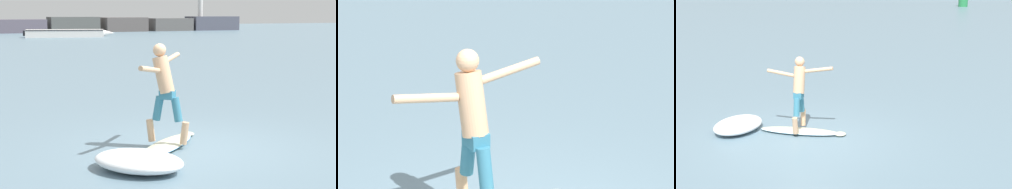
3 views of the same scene
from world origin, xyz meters
TOP-DOWN VIEW (x-y plane):
  - ground_plane at (0.00, 0.00)m, footprint 200.00×200.00m
  - surfboard at (-0.38, 0.17)m, footprint 1.91×1.84m
  - surfer at (-0.45, 0.19)m, footprint 1.30×1.23m
  - wave_foam_at_tail at (-1.46, -1.06)m, footprint 1.76×1.87m

SIDE VIEW (x-z plane):
  - ground_plane at x=0.00m, z-range 0.00..0.00m
  - surfboard at x=-0.38m, z-range -0.07..0.16m
  - wave_foam_at_tail at x=-1.46m, z-range 0.00..0.31m
  - surfer at x=-0.45m, z-range 0.26..2.09m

